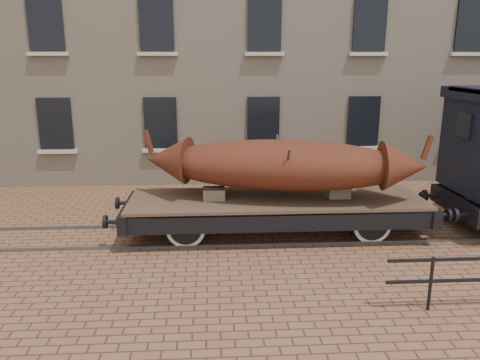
{
  "coord_description": "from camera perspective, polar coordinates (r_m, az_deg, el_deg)",
  "views": [
    {
      "loc": [
        -0.76,
        -11.0,
        4.29
      ],
      "look_at": [
        -0.07,
        0.5,
        1.3
      ],
      "focal_mm": 35.0,
      "sensor_mm": 36.0,
      "label": 1
    }
  ],
  "objects": [
    {
      "name": "ground",
      "position": [
        11.84,
        0.48,
        -6.71
      ],
      "size": [
        90.0,
        90.0,
        0.0
      ],
      "primitive_type": "plane",
      "color": "brown"
    },
    {
      "name": "rail_track",
      "position": [
        11.82,
        0.48,
        -6.57
      ],
      "size": [
        30.0,
        1.52,
        0.06
      ],
      "color": "#59595E",
      "rests_on": "ground"
    },
    {
      "name": "flatcar_wagon",
      "position": [
        11.66,
        4.44,
        -3.08
      ],
      "size": [
        8.16,
        2.21,
        1.23
      ],
      "color": "#493A2A",
      "rests_on": "ground"
    },
    {
      "name": "iron_boat",
      "position": [
        11.41,
        5.18,
        1.9
      ],
      "size": [
        6.88,
        2.95,
        1.64
      ],
      "color": "#551D0C",
      "rests_on": "flatcar_wagon"
    }
  ]
}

